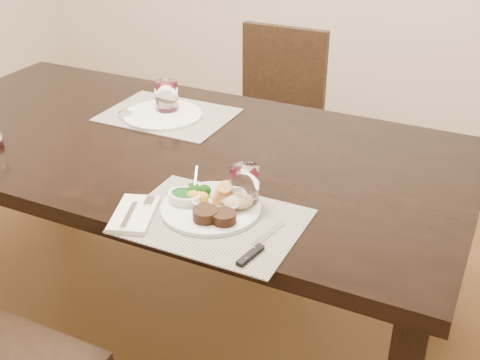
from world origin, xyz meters
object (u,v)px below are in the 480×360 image
at_px(steak_knife, 255,250).
at_px(wine_glass_near, 244,188).
at_px(dinner_plate, 214,207).
at_px(cracker_bowl, 219,199).
at_px(chair_far, 274,114).
at_px(far_plate, 163,115).

bearing_deg(steak_knife, wine_glass_near, 132.57).
height_order(dinner_plate, steak_knife, dinner_plate).
distance_m(cracker_bowl, wine_glass_near, 0.08).
bearing_deg(dinner_plate, cracker_bowl, 79.47).
bearing_deg(steak_knife, cracker_bowl, 149.63).
height_order(chair_far, far_plate, chair_far).
relative_size(wine_glass_near, far_plate, 0.39).
bearing_deg(cracker_bowl, steak_knife, -40.99).
distance_m(steak_knife, far_plate, 0.91).
bearing_deg(cracker_bowl, wine_glass_near, 32.32).
relative_size(chair_far, dinner_plate, 3.31).
bearing_deg(dinner_plate, wine_glass_near, 35.63).
height_order(cracker_bowl, wine_glass_near, wine_glass_near).
height_order(steak_knife, wine_glass_near, wine_glass_near).
distance_m(chair_far, dinner_plate, 1.34).
height_order(steak_knife, far_plate, same).
bearing_deg(wine_glass_near, chair_far, 108.98).
relative_size(cracker_bowl, wine_glass_near, 1.61).
bearing_deg(dinner_plate, far_plate, 116.41).
relative_size(dinner_plate, wine_glass_near, 2.45).
distance_m(chair_far, wine_glass_near, 1.30).
relative_size(dinner_plate, far_plate, 0.95).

